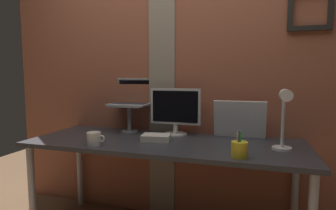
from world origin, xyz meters
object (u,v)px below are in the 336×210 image
object	(u,v)px
desk_lamp	(284,113)
coffee_mug	(94,139)
laptop	(132,97)
whiteboard_panel	(239,119)
pen_cup	(239,149)
monitor	(175,109)

from	to	relation	value
desk_lamp	coffee_mug	distance (m)	1.23
laptop	whiteboard_panel	size ratio (longest dim) A/B	0.84
whiteboard_panel	pen_cup	distance (m)	0.52
monitor	coffee_mug	xyz separation A→B (m)	(-0.43, -0.48, -0.16)
laptop	desk_lamp	size ratio (longest dim) A/B	0.83
desk_lamp	whiteboard_panel	bearing A→B (deg)	130.71
whiteboard_panel	pen_cup	world-z (taller)	whiteboard_panel
coffee_mug	monitor	bearing A→B (deg)	47.74
laptop	whiteboard_panel	world-z (taller)	laptop
monitor	laptop	xyz separation A→B (m)	(-0.40, 0.07, 0.08)
pen_cup	coffee_mug	world-z (taller)	pen_cup
laptop	pen_cup	xyz separation A→B (m)	(0.91, -0.55, -0.24)
monitor	desk_lamp	distance (m)	0.81
laptop	coffee_mug	distance (m)	0.60
monitor	laptop	bearing A→B (deg)	169.75
laptop	pen_cup	distance (m)	1.09
desk_lamp	coffee_mug	world-z (taller)	desk_lamp
laptop	coffee_mug	world-z (taller)	laptop
laptop	whiteboard_panel	xyz separation A→B (m)	(0.89, -0.04, -0.14)
laptop	pen_cup	world-z (taller)	laptop
laptop	whiteboard_panel	distance (m)	0.90
desk_lamp	pen_cup	distance (m)	0.37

